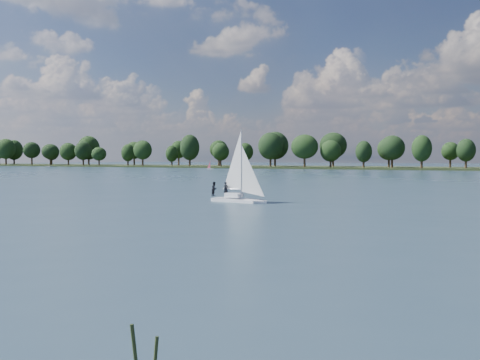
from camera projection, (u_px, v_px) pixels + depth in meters
ground at (429, 181)px, 107.59m from camera, size 700.00×700.00×0.00m
far_shore at (468, 170)px, 207.44m from camera, size 660.00×40.00×1.50m
sailboat at (236, 181)px, 56.28m from camera, size 6.32×2.77×8.05m
dinghy_pink at (210, 167)px, 215.29m from camera, size 2.53×1.31×3.85m
pontoon at (49, 167)px, 279.27m from camera, size 4.23×2.53×0.50m
treeline at (459, 149)px, 204.82m from camera, size 563.13×73.49×18.32m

